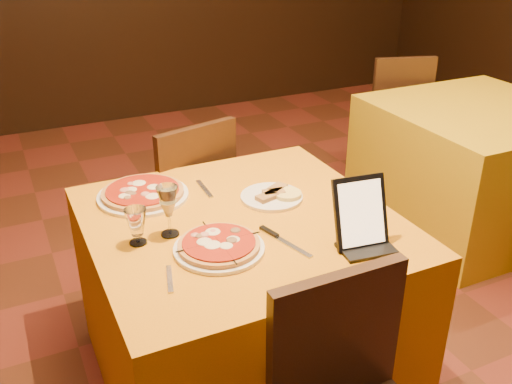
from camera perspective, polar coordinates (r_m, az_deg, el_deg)
name	(u,v)px	position (r m, az deg, el deg)	size (l,w,h in m)	color
floor	(342,335)	(2.77, 8.56, -13.98)	(6.00, 7.00, 0.01)	#5E2D19
main_table	(243,301)	(2.31, -1.36, -10.89)	(1.10, 1.10, 0.75)	orange
side_table	(473,167)	(3.71, 20.92, 2.36)	(1.10, 1.10, 0.75)	#C89E0C
chair_main_far	(179,202)	(2.90, -7.73, -1.02)	(0.37, 0.37, 0.91)	black
chair_side_far	(389,115)	(4.26, 13.20, 7.55)	(0.48, 0.48, 0.91)	black
pizza_near	(219,247)	(1.91, -3.72, -5.46)	(0.31, 0.31, 0.03)	white
pizza_far	(143,194)	(2.30, -11.25, -0.17)	(0.36, 0.36, 0.03)	white
cutlet_dish	(272,196)	(2.25, 1.57, -0.36)	(0.25, 0.25, 0.03)	white
wine_glass	(168,211)	(1.98, -8.74, -1.87)	(0.07, 0.07, 0.19)	#F9EE8D
water_glass	(137,227)	(1.97, -11.85, -3.41)	(0.07, 0.07, 0.13)	silver
tablet	(360,212)	(1.93, 10.40, -2.00)	(0.19, 0.02, 0.24)	black
knife	(286,243)	(1.96, 2.99, -5.08)	(0.24, 0.02, 0.01)	silver
fork_near	(170,279)	(1.80, -8.62, -8.59)	(0.15, 0.02, 0.01)	#A4A6AB
fork_far	(204,189)	(2.34, -5.19, 0.32)	(0.17, 0.02, 0.01)	silver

